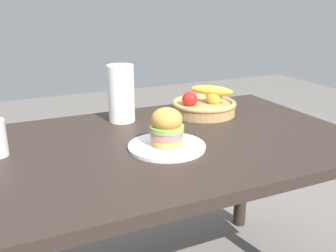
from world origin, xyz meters
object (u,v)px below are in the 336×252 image
at_px(fruit_basket, 204,105).
at_px(sandwich, 167,127).
at_px(plate, 167,146).
at_px(paper_towel_roll, 121,94).

bearing_deg(fruit_basket, sandwich, -136.82).
bearing_deg(plate, fruit_basket, 43.18).
height_order(sandwich, paper_towel_roll, paper_towel_roll).
height_order(fruit_basket, paper_towel_roll, paper_towel_roll).
distance_m(plate, fruit_basket, 0.45).
xyz_separation_m(fruit_basket, paper_towel_roll, (-0.37, 0.06, 0.08)).
distance_m(sandwich, fruit_basket, 0.45).
height_order(plate, paper_towel_roll, paper_towel_roll).
height_order(plate, fruit_basket, fruit_basket).
xyz_separation_m(plate, fruit_basket, (0.33, 0.31, 0.04)).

